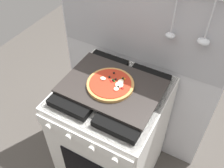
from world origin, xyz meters
The scene contains 5 objects.
ground_plane centered at (0.00, 0.00, 0.00)m, with size 4.00×4.00×0.00m, color #4C4742.
kitchen_backsplash centered at (0.00, 0.33, 0.79)m, with size 1.10×0.09×1.55m.
stove centered at (0.00, 0.00, 0.45)m, with size 0.60×0.64×0.90m.
baking_tray centered at (0.00, 0.00, 0.91)m, with size 0.54×0.38×0.02m, color #2D2826.
pizza_left centered at (-0.01, -0.01, 0.93)m, with size 0.26×0.26×0.03m.
Camera 1 is at (0.48, -0.86, 1.90)m, focal length 40.68 mm.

